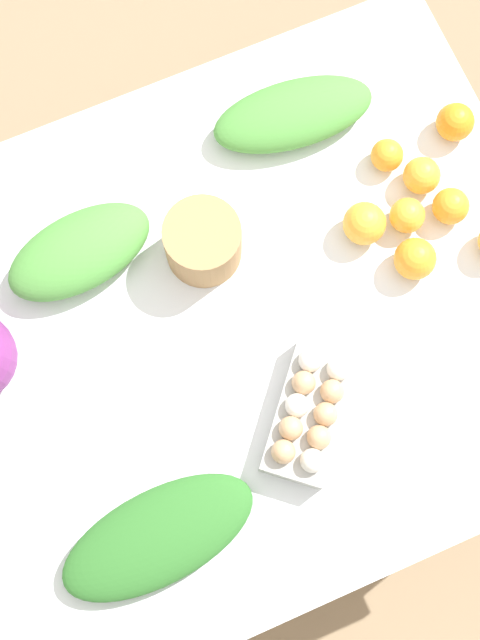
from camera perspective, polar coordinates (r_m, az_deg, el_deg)
The scene contains 14 objects.
ground_plane at distance 2.42m, azimuth 0.00°, elevation -4.17°, with size 8.00×8.00×0.00m, color #937A5B.
dining_table at distance 1.79m, azimuth 0.00°, elevation -0.81°, with size 1.26×1.07×0.73m.
egg_carton at distance 1.64m, azimuth 4.51°, elevation -5.89°, with size 0.25×0.27×0.09m.
paper_bag at distance 1.69m, azimuth -2.39°, elevation 5.00°, with size 0.15×0.15×0.12m, color #A87F51.
greens_bunch_kale at distance 1.82m, azimuth 3.42°, elevation 13.01°, with size 0.33×0.14×0.07m, color #4C933D.
greens_bunch_dandelion at distance 1.73m, azimuth -10.24°, elevation 4.32°, with size 0.29×0.15×0.09m, color #4C933D.
greens_bunch_scallion at distance 1.64m, azimuth -5.25°, elevation -13.66°, with size 0.37×0.17×0.06m, color #2D6B28.
orange_0 at distance 1.79m, azimuth 13.34°, elevation 7.10°, with size 0.07×0.07×0.07m, color orange.
orange_1 at distance 1.80m, azimuth 11.55°, elevation 9.05°, with size 0.07×0.07×0.07m, color #F9A833.
orange_2 at distance 1.74m, azimuth 7.97°, elevation 6.14°, with size 0.08×0.08×0.08m, color #F9A833.
orange_3 at distance 1.73m, azimuth 11.14°, elevation 3.86°, with size 0.08×0.08×0.08m, color orange.
orange_4 at distance 1.86m, azimuth 13.60°, elevation 12.22°, with size 0.08×0.08×0.08m, color orange.
orange_6 at distance 1.81m, azimuth 9.39°, elevation 10.37°, with size 0.06×0.06×0.06m, color orange.
orange_7 at distance 1.76m, azimuth 10.65°, elevation 6.59°, with size 0.07×0.07×0.07m, color #F9A833.
Camera 1 is at (-0.16, -0.37, 2.39)m, focal length 50.00 mm.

